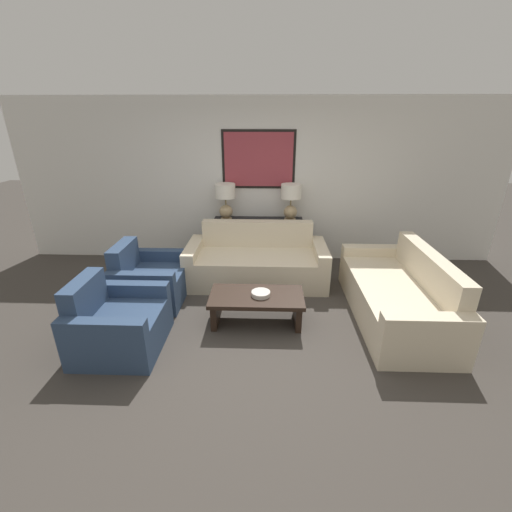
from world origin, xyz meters
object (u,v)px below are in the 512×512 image
at_px(armchair_near_camera, 118,324).
at_px(armchair_near_back_wall, 149,281).
at_px(table_lamp_left, 226,198).
at_px(table_lamp_right, 291,198).
at_px(couch_by_side, 397,296).
at_px(decorative_bowl, 261,294).
at_px(coffee_table, 257,302).
at_px(couch_by_back_wall, 257,263).
at_px(console_table, 258,241).

bearing_deg(armchair_near_camera, armchair_near_back_wall, 90.00).
distance_m(table_lamp_left, table_lamp_right, 1.05).
relative_size(couch_by_side, decorative_bowl, 9.18).
relative_size(table_lamp_left, couch_by_side, 0.28).
xyz_separation_m(coffee_table, decorative_bowl, (0.05, -0.01, 0.12)).
xyz_separation_m(couch_by_back_wall, armchair_near_back_wall, (-1.44, -0.63, -0.01)).
distance_m(console_table, armchair_near_camera, 2.78).
bearing_deg(couch_by_back_wall, console_table, 90.00).
height_order(couch_by_back_wall, armchair_near_camera, couch_by_back_wall).
bearing_deg(table_lamp_right, couch_by_back_wall, -127.04).
relative_size(table_lamp_right, coffee_table, 0.52).
bearing_deg(console_table, armchair_near_back_wall, -137.38).
bearing_deg(table_lamp_right, armchair_near_camera, -129.67).
bearing_deg(armchair_near_camera, table_lamp_left, 68.91).
bearing_deg(armchair_near_camera, couch_by_side, 12.54).
height_order(console_table, armchair_near_back_wall, armchair_near_back_wall).
relative_size(coffee_table, armchair_near_back_wall, 1.22).
xyz_separation_m(console_table, table_lamp_right, (0.53, -0.00, 0.74)).
bearing_deg(armchair_near_camera, console_table, 58.72).
distance_m(console_table, table_lamp_right, 0.91).
xyz_separation_m(table_lamp_left, table_lamp_right, (1.05, 0.00, 0.00)).
xyz_separation_m(couch_by_side, armchair_near_back_wall, (-3.21, 0.33, -0.01)).
height_order(couch_by_back_wall, coffee_table, couch_by_back_wall).
bearing_deg(table_lamp_left, decorative_bowl, -71.72).
height_order(table_lamp_left, table_lamp_right, same).
bearing_deg(armchair_near_back_wall, couch_by_back_wall, 23.58).
bearing_deg(armchair_near_back_wall, couch_by_side, -5.88).
xyz_separation_m(couch_by_side, decorative_bowl, (-1.69, -0.20, 0.11)).
distance_m(coffee_table, armchair_near_camera, 1.57).
distance_m(console_table, couch_by_side, 2.43).
bearing_deg(armchair_near_back_wall, table_lamp_right, 33.98).
distance_m(coffee_table, armchair_near_back_wall, 1.57).
relative_size(console_table, couch_by_back_wall, 0.71).
xyz_separation_m(couch_by_side, coffee_table, (-1.74, -0.19, -0.02)).
bearing_deg(console_table, couch_by_back_wall, -90.00).
xyz_separation_m(armchair_near_back_wall, armchair_near_camera, (0.00, -1.05, 0.00)).
distance_m(table_lamp_left, armchair_near_back_wall, 1.82).
relative_size(couch_by_back_wall, armchair_near_camera, 2.24).
bearing_deg(decorative_bowl, coffee_table, 167.67).
height_order(console_table, coffee_table, console_table).
height_order(table_lamp_left, armchair_near_back_wall, table_lamp_left).
bearing_deg(table_lamp_right, table_lamp_left, 180.00).
bearing_deg(armchair_near_camera, table_lamp_right, 50.33).
height_order(table_lamp_right, coffee_table, table_lamp_right).
xyz_separation_m(couch_by_back_wall, armchair_near_camera, (-1.44, -1.67, -0.01)).
height_order(console_table, armchair_near_camera, armchair_near_camera).
distance_m(couch_by_side, decorative_bowl, 1.70).
height_order(couch_by_back_wall, armchair_near_back_wall, couch_by_back_wall).
distance_m(table_lamp_left, decorative_bowl, 2.09).
bearing_deg(table_lamp_left, coffee_table, -73.05).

